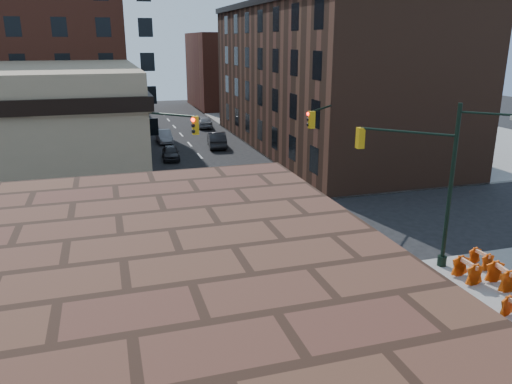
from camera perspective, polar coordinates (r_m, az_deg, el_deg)
ground at (r=28.78m, az=1.74°, el=-5.19°), size 140.00×140.00×0.00m
sidewalk_ne at (r=66.89m, az=11.65°, el=7.35°), size 34.00×54.50×0.15m
apartment_block at (r=66.01m, az=-26.65°, el=16.25°), size 25.00×25.00×24.00m
commercial_row_ne at (r=52.52m, az=7.62°, el=12.61°), size 14.00×34.00×14.00m
filler_nw at (r=87.61m, az=-22.39°, el=13.87°), size 20.00×18.00×16.00m
filler_ne at (r=86.38m, az=-1.73°, el=13.73°), size 16.00×16.00×12.00m
signal_pole_se at (r=25.31m, az=19.03°, el=1.76°), size 5.40×5.27×8.00m
signal_pole_nw at (r=31.38m, az=-11.58°, el=4.64°), size 3.58×3.67×8.00m
signal_pole_ne at (r=34.43m, az=8.23°, el=5.89°), size 3.67×3.58×8.00m
tree_ne_near at (r=54.20m, az=0.55°, el=9.15°), size 3.00×3.00×4.85m
tree_ne_far at (r=61.82m, az=-1.70°, el=10.11°), size 3.00×3.00×4.85m
police_car at (r=29.24m, az=5.37°, el=-3.23°), size 5.82×4.81×1.59m
pickup at (r=33.71m, az=-11.38°, el=-0.82°), size 5.59×2.97×1.50m
parked_car_wnear at (r=47.97m, az=-9.73°, el=4.45°), size 1.83×3.96×1.31m
parked_car_wfar at (r=56.31m, az=-10.46°, el=6.28°), size 1.55×4.18×1.36m
parked_car_wdeep at (r=72.49m, az=-14.42°, el=8.48°), size 2.59×5.76×1.64m
parked_car_enear at (r=53.01m, az=-4.53°, el=6.00°), size 2.36×5.17×1.64m
parked_car_efar at (r=65.42m, az=-5.91°, el=8.02°), size 2.36×4.80×1.58m
pedestrian_a at (r=33.44m, az=-17.97°, el=-1.14°), size 0.63×0.47×1.57m
pedestrian_b at (r=35.45m, az=-15.77°, el=0.32°), size 1.09×0.97×1.87m
pedestrian_c at (r=36.54m, az=-23.17°, el=-0.00°), size 1.14×0.88×1.80m
barrel_road at (r=35.10m, az=4.30°, el=-0.20°), size 0.70×0.70×1.04m
barrel_bank at (r=35.99m, az=-8.31°, el=0.06°), size 0.60×0.60×0.99m
barricade_se_a at (r=25.29m, az=22.98°, el=-8.28°), size 0.67×1.32×0.98m
barricade_se_b at (r=27.00m, az=24.31°, el=-7.03°), size 0.63×1.14×0.83m
barricade_se_c at (r=25.28m, az=26.23°, el=-8.69°), size 0.84×1.42×1.01m
barricade_nw_a at (r=33.34m, az=-12.49°, el=-1.35°), size 1.25×0.67×0.91m
barricade_nw_b at (r=33.25m, az=-15.93°, el=-1.71°), size 1.22×0.75×0.86m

